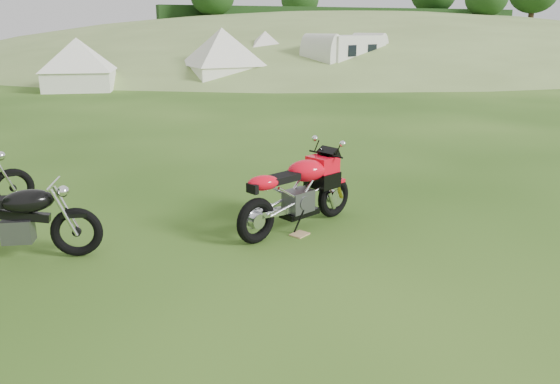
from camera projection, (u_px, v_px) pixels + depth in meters
name	position (u px, v px, depth m)	size (l,w,h in m)	color
ground	(267.00, 246.00, 6.78)	(120.00, 120.00, 0.00)	#1C410D
hillside	(354.00, 56.00, 50.91)	(80.00, 64.00, 8.00)	olive
hedgerow	(354.00, 56.00, 50.91)	(36.00, 1.20, 8.60)	black
sport_motorcycle	(297.00, 187.00, 7.19)	(1.94, 0.49, 1.17)	red
plywood_board	(300.00, 234.00, 7.13)	(0.23, 0.18, 0.02)	tan
vintage_moto_a	(14.00, 220.00, 6.25)	(1.87, 0.43, 0.98)	black
tent_left	(78.00, 62.00, 23.13)	(2.71, 2.71, 2.35)	white
tent_mid	(222.00, 57.00, 25.10)	(3.00, 3.00, 2.60)	white
tent_right	(265.00, 54.00, 28.09)	(2.88, 2.88, 2.50)	white
caravan	(346.00, 58.00, 26.85)	(4.84, 2.16, 2.26)	silver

